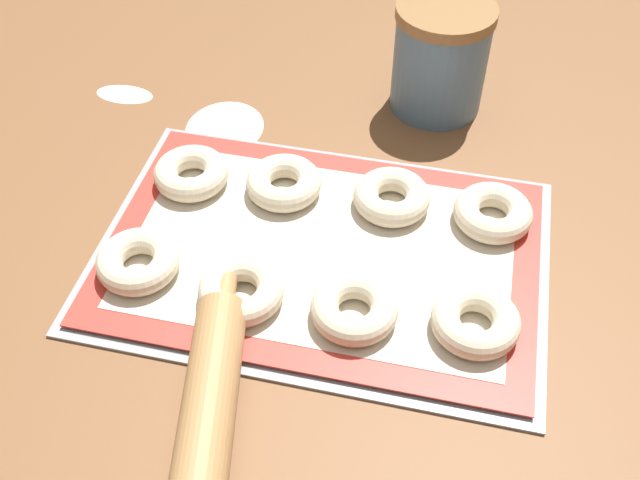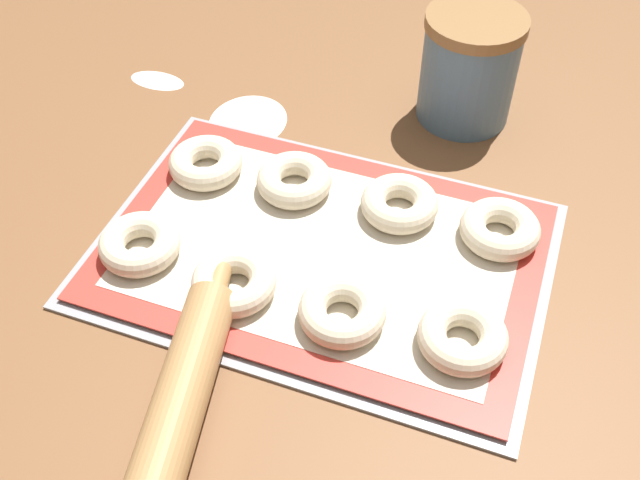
{
  "view_description": "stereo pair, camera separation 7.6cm",
  "coord_description": "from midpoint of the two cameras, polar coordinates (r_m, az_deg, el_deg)",
  "views": [
    {
      "loc": [
        0.13,
        -0.59,
        0.66
      ],
      "look_at": [
        -0.0,
        -0.02,
        0.03
      ],
      "focal_mm": 42.0,
      "sensor_mm": 36.0,
      "label": 1
    },
    {
      "loc": [
        0.2,
        -0.57,
        0.66
      ],
      "look_at": [
        -0.0,
        -0.02,
        0.03
      ],
      "focal_mm": 42.0,
      "sensor_mm": 36.0,
      "label": 2
    }
  ],
  "objects": [
    {
      "name": "rolling_pin",
      "position": [
        0.74,
        -11.73,
        -14.21
      ],
      "size": [
        0.11,
        0.39,
        0.05
      ],
      "color": "#AD7F4C",
      "rests_on": "ground_plane"
    },
    {
      "name": "flour_canister",
      "position": [
        1.06,
        7.1,
        13.55
      ],
      "size": [
        0.13,
        0.13,
        0.16
      ],
      "color": "slate",
      "rests_on": "ground_plane"
    },
    {
      "name": "bagel_front_mid_right",
      "position": [
        0.8,
        -0.08,
        -5.36
      ],
      "size": [
        0.09,
        0.09,
        0.03
      ],
      "color": "beige",
      "rests_on": "baking_mat"
    },
    {
      "name": "ground_plane",
      "position": [
        0.89,
        -2.07,
        -0.55
      ],
      "size": [
        2.8,
        2.8,
        0.0
      ],
      "primitive_type": "plane",
      "color": "brown"
    },
    {
      "name": "flour_patch_far",
      "position": [
        1.17,
        -16.53,
        10.57
      ],
      "size": [
        0.09,
        0.04,
        0.0
      ],
      "color": "white",
      "rests_on": "ground_plane"
    },
    {
      "name": "bagel_back_mid_left",
      "position": [
        0.94,
        -5.09,
        4.27
      ],
      "size": [
        0.09,
        0.09,
        0.03
      ],
      "color": "beige",
      "rests_on": "baking_mat"
    },
    {
      "name": "bagel_front_mid_left",
      "position": [
        0.82,
        -8.66,
        -3.93
      ],
      "size": [
        0.09,
        0.09,
        0.03
      ],
      "color": "beige",
      "rests_on": "baking_mat"
    },
    {
      "name": "bagel_front_far_left",
      "position": [
        0.88,
        -16.12,
        -1.7
      ],
      "size": [
        0.09,
        0.09,
        0.03
      ],
      "color": "beige",
      "rests_on": "baking_mat"
    },
    {
      "name": "bagel_back_far_right",
      "position": [
        0.91,
        10.74,
        1.95
      ],
      "size": [
        0.09,
        0.09,
        0.03
      ],
      "color": "beige",
      "rests_on": "baking_mat"
    },
    {
      "name": "baking_mat",
      "position": [
        0.88,
        -2.47,
        -0.88
      ],
      "size": [
        0.5,
        0.34,
        0.0
      ],
      "color": "red",
      "rests_on": "baking_tray"
    },
    {
      "name": "bagel_front_far_right",
      "position": [
        0.8,
        9.13,
        -6.26
      ],
      "size": [
        0.09,
        0.09,
        0.03
      ],
      "color": "beige",
      "rests_on": "baking_mat"
    },
    {
      "name": "baking_tray",
      "position": [
        0.88,
        -2.46,
        -1.11
      ],
      "size": [
        0.53,
        0.36,
        0.01
      ],
      "color": "#93969B",
      "rests_on": "ground_plane"
    },
    {
      "name": "flour_patch_near",
      "position": [
        1.07,
        -9.32,
        8.42
      ],
      "size": [
        0.11,
        0.12,
        0.0
      ],
      "color": "white",
      "rests_on": "ground_plane"
    },
    {
      "name": "bagel_back_far_left",
      "position": [
        0.97,
        -12.02,
        4.9
      ],
      "size": [
        0.09,
        0.09,
        0.03
      ],
      "color": "beige",
      "rests_on": "baking_mat"
    },
    {
      "name": "bagel_back_mid_right",
      "position": [
        0.92,
        3.14,
        3.21
      ],
      "size": [
        0.09,
        0.09,
        0.03
      ],
      "color": "beige",
      "rests_on": "baking_mat"
    }
  ]
}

